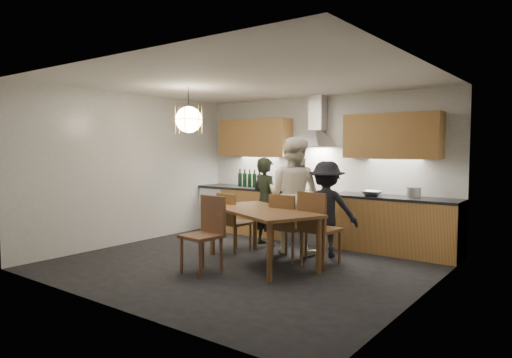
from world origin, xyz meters
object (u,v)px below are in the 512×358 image
Objects in this scene: dining_table at (261,216)px; person_right at (326,209)px; wine_bottles at (252,178)px; stock_pot at (414,193)px; chair_front at (207,229)px; mixing_bowl at (372,193)px; chair_back_left at (231,218)px; person_left at (266,201)px; person_mid at (293,195)px.

dining_table is 1.42× the size of person_right.
stock_pot is at bearing 0.33° from wine_bottles.
chair_front reaches higher than mixing_bowl.
chair_front is 4.60× the size of stock_pot.
chair_front is at bearing -117.56° from mixing_bowl.
chair_back_left is 1.19m from chair_front.
person_mid is (0.67, -0.18, 0.17)m from person_left.
mixing_bowl is at bearing -141.63° from person_right.
chair_front is 3.00× the size of mixing_bowl.
chair_back_left is 1.52m from person_right.
wine_bottles is (-1.54, 1.80, 0.37)m from dining_table.
wine_bottles is (-3.13, -0.02, 0.09)m from stock_pot.
mixing_bowl reaches higher than chair_back_left.
person_mid is at bearing -139.54° from mixing_bowl.
wine_bottles is (-0.87, 0.76, 0.32)m from person_left.
mixing_bowl is (0.42, 0.74, 0.21)m from person_right.
person_right is at bearing -22.32° from wine_bottles.
chair_front is at bearing 74.41° from person_mid.
chair_front is at bearing -89.65° from dining_table.
mixing_bowl is 1.53× the size of stock_pot.
person_mid is at bearing 84.25° from chair_front.
chair_front reaches higher than dining_table.
chair_back_left is (-0.82, 0.30, -0.16)m from dining_table.
wine_bottles is at bearing -27.58° from person_left.
stock_pot is at bearing -138.99° from chair_back_left.
stock_pot reaches higher than chair_front.
person_right is 0.88m from mixing_bowl.
stock_pot is at bearing -162.43° from person_right.
chair_back_left is 0.64× the size of person_right.
dining_table is at bearing -119.59° from mixing_bowl.
dining_table is 2.04× the size of chair_front.
chair_back_left is at bearing -64.28° from wine_bottles.
person_mid is at bearing -14.30° from person_right.
chair_front is 1.49× the size of wine_bottles.
person_mid is at bearing -136.32° from chair_back_left.
wine_bottles reaches higher than chair_back_left.
mixing_bowl is 0.64m from stock_pot.
mixing_bowl is (0.96, 0.82, 0.02)m from person_mid.
person_left is at bearing 106.01° from chair_front.
person_right is 2.14× the size of wine_bottles.
chair_front is at bearing -65.04° from wine_bottles.
person_left reaches higher than person_right.
chair_back_left is 1.75m from wine_bottles.
person_right is 4.30× the size of mixing_bowl.
person_left reaches higher than chair_back_left.
dining_table is 1.13× the size of person_mid.
person_left is 4.42× the size of mixing_bowl.
wine_bottles is (-2.08, 0.86, 0.34)m from person_right.
person_left is at bearing -26.99° from person_right.
stock_pot is (1.59, 1.82, 0.28)m from dining_table.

